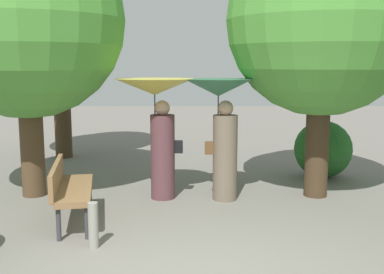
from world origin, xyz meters
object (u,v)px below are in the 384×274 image
at_px(person_right, 219,116).
at_px(tree_mid_left, 23,3).
at_px(person_left, 156,111).
at_px(tree_near_right, 321,4).
at_px(tree_near_left, 57,20).
at_px(park_bench, 67,187).
at_px(path_marker_post, 92,225).

xyz_separation_m(person_right, tree_mid_left, (-3.07, 0.25, 1.75)).
relative_size(person_left, tree_near_right, 0.40).
bearing_deg(person_left, tree_near_left, 30.44).
height_order(person_left, park_bench, person_left).
relative_size(tree_near_left, path_marker_post, 8.67).
height_order(park_bench, tree_mid_left, tree_mid_left).
xyz_separation_m(tree_near_left, tree_near_right, (5.02, -3.26, -0.05)).
bearing_deg(path_marker_post, person_left, 73.49).
xyz_separation_m(tree_near_right, path_marker_post, (-3.21, -2.24, -2.80)).
xyz_separation_m(park_bench, tree_near_right, (3.72, 1.35, 2.57)).
distance_m(person_left, tree_mid_left, 2.67).
height_order(person_right, path_marker_post, person_right).
bearing_deg(tree_mid_left, park_bench, -55.73).
height_order(tree_mid_left, path_marker_post, tree_mid_left).
bearing_deg(person_left, park_bench, 131.66).
height_order(person_right, tree_near_left, tree_near_left).
relative_size(person_right, tree_mid_left, 0.40).
bearing_deg(path_marker_post, tree_mid_left, 122.56).
bearing_deg(tree_near_left, person_left, -54.32).
height_order(tree_near_left, path_marker_post, tree_near_left).
distance_m(tree_near_right, path_marker_post, 4.81).
bearing_deg(tree_near_right, person_left, -176.89).
distance_m(tree_near_right, tree_mid_left, 4.66).
distance_m(park_bench, tree_mid_left, 3.08).
relative_size(person_left, path_marker_post, 3.50).
relative_size(person_left, tree_mid_left, 0.40).
bearing_deg(tree_near_left, tree_mid_left, -83.53).
bearing_deg(person_right, tree_near_left, 39.47).
bearing_deg(park_bench, person_left, -53.59).
xyz_separation_m(park_bench, tree_mid_left, (-0.94, 1.38, 2.59)).
relative_size(person_right, path_marker_post, 3.49).
bearing_deg(person_right, tree_mid_left, 80.18).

